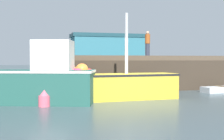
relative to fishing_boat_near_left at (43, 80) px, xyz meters
The scene contains 8 objects.
ground 3.60m from the fishing_boat_near_left, ahead, with size 120.00×160.00×0.10m.
pier 8.06m from the fishing_boat_near_left, 49.86° to the left, with size 10.93×8.08×1.84m.
fishing_boat_near_left is the anchor object (origin of this frame).
fishing_boat_near_right 3.26m from the fishing_boat_near_left, ahead, with size 4.48×1.57×3.54m.
rowboat 8.86m from the fishing_boat_near_left, 10.17° to the left, with size 1.96×0.94×0.32m.
dockworker 10.55m from the fishing_boat_near_left, 46.26° to the left, with size 0.34×0.34×1.71m.
warehouse 32.43m from the fishing_boat_near_left, 71.61° to the left, with size 10.47×4.43×5.28m.
mooring_buoy_foreground 1.00m from the fishing_boat_near_left, 88.63° to the right, with size 0.41×0.41×0.59m.
Camera 1 is at (-3.82, -10.82, 1.64)m, focal length 47.97 mm.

